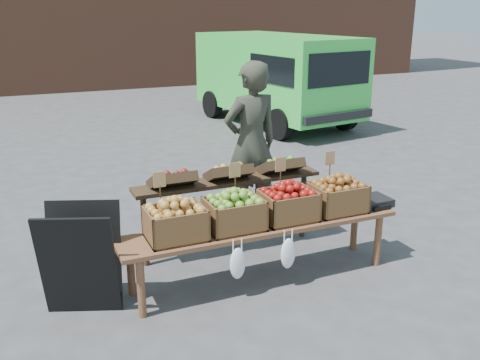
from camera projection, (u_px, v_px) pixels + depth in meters
name	position (u px, v px, depth m)	size (l,w,h in m)	color
ground	(330.00, 271.00, 5.30)	(80.00, 80.00, 0.00)	#454547
delivery_van	(276.00, 80.00, 11.72)	(1.96, 4.29, 1.92)	green
vendor	(251.00, 144.00, 6.26)	(0.70, 0.46, 1.93)	#303328
chalkboard_sign	(81.00, 260.00, 4.47)	(0.63, 0.35, 0.95)	black
back_table	(229.00, 204.00, 5.60)	(2.10, 0.44, 1.04)	#322315
display_bench	(261.00, 252.00, 5.06)	(2.70, 0.56, 0.57)	brown
crate_golden_apples	(176.00, 224.00, 4.61)	(0.50, 0.40, 0.28)	#A8A034
crate_russet_pears	(234.00, 214.00, 4.82)	(0.50, 0.40, 0.28)	#5A872C
crate_red_apples	(288.00, 206.00, 5.03)	(0.50, 0.40, 0.28)	#710005
crate_green_apples	(337.00, 198.00, 5.24)	(0.50, 0.40, 0.28)	brown
weighing_scale	(372.00, 201.00, 5.43)	(0.34, 0.30, 0.08)	black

